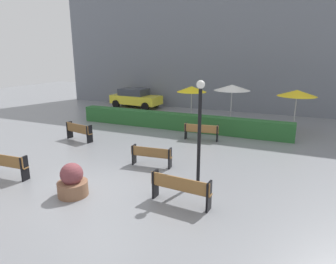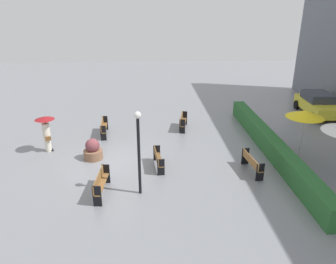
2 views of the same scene
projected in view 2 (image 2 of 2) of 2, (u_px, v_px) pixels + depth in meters
ground_plane at (108, 161)px, 16.09m from camera, size 60.00×60.00×0.00m
bench_back_row at (252, 162)px, 14.91m from camera, size 1.80×0.54×0.85m
bench_near_left at (104, 126)px, 19.18m from camera, size 1.86×0.43×0.89m
bench_mid_center at (158, 158)px, 15.34m from camera, size 1.68×0.48×0.80m
bench_far_left at (183, 121)px, 20.13m from camera, size 1.72×0.66×0.90m
bench_near_right at (101, 182)px, 13.16m from camera, size 1.90×0.47×0.89m
pedestrian_with_umbrella at (46, 129)px, 16.73m from camera, size 0.98×0.98×1.98m
planter_pot at (93, 150)px, 16.23m from camera, size 0.95×0.95×1.08m
lamp_post at (139, 144)px, 12.60m from camera, size 0.28×0.28×3.56m
patio_umbrella_yellow at (305, 114)px, 15.93m from camera, size 1.85×1.85×2.44m
hedge_strip at (271, 145)px, 16.83m from camera, size 12.93×0.70×0.96m
parked_car at (317, 104)px, 22.59m from camera, size 4.30×2.18×1.57m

